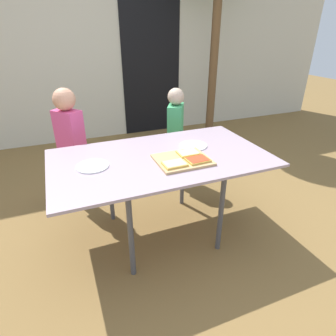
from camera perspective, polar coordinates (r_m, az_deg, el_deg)
name	(u,v)px	position (r m, az deg, el deg)	size (l,w,h in m)	color
ground_plane	(162,232)	(2.42, -1.30, -12.85)	(16.00, 16.00, 0.00)	brown
house_wall_back	(94,38)	(4.40, -14.76, 24.17)	(8.00, 0.20, 2.81)	beige
house_door	(151,67)	(4.51, -3.38, 19.78)	(0.90, 0.02, 2.00)	black
dining_table	(161,163)	(2.07, -1.49, 1.03)	(1.57, 0.90, 0.70)	#A590A0
cutting_board	(182,160)	(1.98, 2.95, 1.65)	(0.37, 0.31, 0.02)	tan
pizza_slice_near_right	(198,160)	(1.95, 6.06, 1.69)	(0.16, 0.13, 0.02)	gold
pizza_slice_far_right	(188,153)	(2.05, 4.15, 3.08)	(0.15, 0.12, 0.02)	gold
pizza_slice_near_left	(175,164)	(1.88, 1.36, 0.84)	(0.16, 0.12, 0.02)	gold
plate_white_left	(92,166)	(1.96, -15.08, 0.37)	(0.22, 0.22, 0.01)	white
plate_white_right	(193,146)	(2.24, 5.13, 4.55)	(0.22, 0.22, 0.01)	white
child_left	(71,139)	(2.65, -19.13, 5.49)	(0.26, 0.28, 1.10)	#363752
child_right	(175,131)	(2.92, 1.52, 7.45)	(0.24, 0.28, 1.02)	#2B4D69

